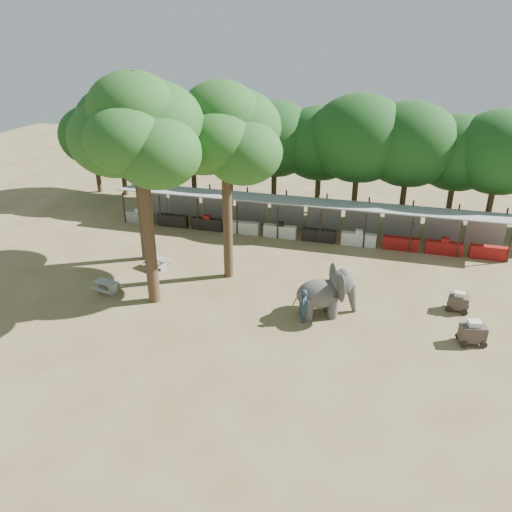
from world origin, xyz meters
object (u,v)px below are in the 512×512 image
(yard_tree_left, at_px, (134,131))
(picnic_table_far, at_px, (158,261))
(picnic_table_near, at_px, (107,285))
(elephant, at_px, (327,292))
(cart_back, at_px, (458,302))
(yard_tree_back, at_px, (224,134))
(cart_front, at_px, (473,332))
(handler, at_px, (305,306))
(yard_tree_center, at_px, (138,132))

(yard_tree_left, bearing_deg, picnic_table_far, -41.85)
(picnic_table_near, height_order, picnic_table_far, picnic_table_far)
(elephant, xyz_separation_m, cart_back, (6.74, 2.24, -0.75))
(yard_tree_left, distance_m, yard_tree_back, 6.09)
(yard_tree_left, bearing_deg, picnic_table_near, -88.69)
(yard_tree_back, distance_m, cart_front, 16.21)
(cart_front, bearing_deg, handler, 168.98)
(elephant, relative_size, picnic_table_near, 2.11)
(yard_tree_back, xyz_separation_m, cart_front, (13.58, -3.94, -7.93))
(yard_tree_left, bearing_deg, cart_back, -5.55)
(picnic_table_far, bearing_deg, handler, -2.16)
(cart_front, height_order, cart_back, cart_front)
(yard_tree_left, relative_size, cart_back, 8.84)
(elephant, distance_m, cart_back, 7.14)
(elephant, bearing_deg, cart_front, -31.14)
(yard_tree_center, xyz_separation_m, cart_front, (16.58, 0.06, -8.60))
(handler, bearing_deg, elephant, -29.86)
(yard_tree_back, distance_m, handler, 10.28)
(yard_tree_back, height_order, cart_front, yard_tree_back)
(elephant, relative_size, picnic_table_far, 1.94)
(picnic_table_near, bearing_deg, cart_front, 14.33)
(yard_tree_left, height_order, cart_front, yard_tree_left)
(yard_tree_back, distance_m, picnic_table_near, 10.81)
(yard_tree_left, height_order, handler, yard_tree_left)
(picnic_table_near, relative_size, cart_front, 1.16)
(yard_tree_center, bearing_deg, picnic_table_far, 112.44)
(handler, bearing_deg, yard_tree_back, 66.95)
(yard_tree_center, bearing_deg, cart_front, 0.21)
(cart_back, bearing_deg, yard_tree_back, -174.01)
(yard_tree_back, bearing_deg, handler, -36.68)
(elephant, height_order, handler, elephant)
(yard_tree_back, relative_size, picnic_table_far, 6.38)
(yard_tree_center, distance_m, picnic_table_near, 9.22)
(yard_tree_left, distance_m, handler, 14.56)
(elephant, distance_m, cart_front, 7.19)
(yard_tree_left, distance_m, picnic_table_near, 9.27)
(elephant, height_order, cart_back, elephant)
(handler, distance_m, picnic_table_near, 11.42)
(elephant, relative_size, cart_back, 2.77)
(handler, height_order, picnic_table_near, handler)
(elephant, distance_m, picnic_table_near, 12.42)
(cart_front, bearing_deg, picnic_table_near, 168.16)
(picnic_table_near, bearing_deg, cart_back, 23.47)
(yard_tree_left, xyz_separation_m, picnic_table_far, (1.48, -1.33, -7.73))
(picnic_table_far, height_order, cart_back, cart_back)
(cart_front, bearing_deg, elephant, 161.10)
(yard_tree_left, relative_size, handler, 6.05)
(yard_tree_center, xyz_separation_m, elephant, (9.47, 0.89, -7.91))
(cart_front, relative_size, cart_back, 1.13)
(yard_tree_center, height_order, picnic_table_far, yard_tree_center)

